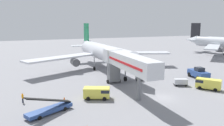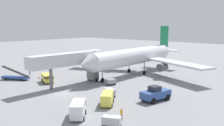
% 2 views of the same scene
% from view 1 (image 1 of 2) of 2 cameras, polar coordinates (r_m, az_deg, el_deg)
% --- Properties ---
extents(ground_plane, '(300.00, 300.00, 0.00)m').
position_cam_1_polar(ground_plane, '(40.88, 13.44, -8.82)').
color(ground_plane, gray).
extents(airplane_at_gate, '(44.07, 40.98, 13.15)m').
position_cam_1_polar(airplane_at_gate, '(61.99, -2.29, 2.77)').
color(airplane_at_gate, silver).
rests_on(airplane_at_gate, ground).
extents(jet_bridge, '(3.98, 19.32, 7.54)m').
position_cam_1_polar(jet_bridge, '(42.37, 3.56, 0.11)').
color(jet_bridge, silver).
rests_on(jet_bridge, ground).
extents(pushback_tug, '(3.74, 6.21, 2.77)m').
position_cam_1_polar(pushback_tug, '(56.97, 21.67, -2.47)').
color(pushback_tug, '#2D4C8E').
rests_on(pushback_tug, ground).
extents(belt_loader_truck, '(7.28, 4.69, 3.37)m').
position_cam_1_polar(belt_loader_truck, '(34.30, -16.02, -11.36)').
color(belt_loader_truck, '#2D4C8E').
rests_on(belt_loader_truck, ground).
extents(service_van_mid_left, '(4.24, 4.87, 2.14)m').
position_cam_1_polar(service_van_mid_left, '(48.36, 23.70, -4.90)').
color(service_van_mid_left, '#E5DB4C').
rests_on(service_van_mid_left, ground).
extents(service_van_outer_right, '(5.02, 3.78, 2.03)m').
position_cam_1_polar(service_van_outer_right, '(39.08, -3.80, -7.65)').
color(service_van_outer_right, '#E5DB4C').
rests_on(service_van_outer_right, ground).
extents(baggage_cart_far_right, '(1.84, 2.33, 1.36)m').
position_cam_1_polar(baggage_cart_far_right, '(51.55, 7.03, -3.70)').
color(baggage_cart_far_right, '#38383D').
rests_on(baggage_cart_far_right, ground).
extents(baggage_cart_rear_right, '(3.10, 2.49, 1.49)m').
position_cam_1_polar(baggage_cart_rear_right, '(49.20, 17.49, -4.72)').
color(baggage_cart_rear_right, '#38383D').
rests_on(baggage_cart_rear_right, ground).
extents(ground_crew_worker_midground, '(0.46, 0.46, 1.73)m').
position_cam_1_polar(ground_crew_worker_midground, '(39.99, -22.32, -8.38)').
color(ground_crew_worker_midground, '#1E2333').
rests_on(ground_crew_worker_midground, ground).
extents(safety_cone_bravo, '(0.44, 0.44, 0.67)m').
position_cam_1_polar(safety_cone_bravo, '(39.22, -12.38, -9.09)').
color(safety_cone_bravo, black).
rests_on(safety_cone_bravo, ground).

